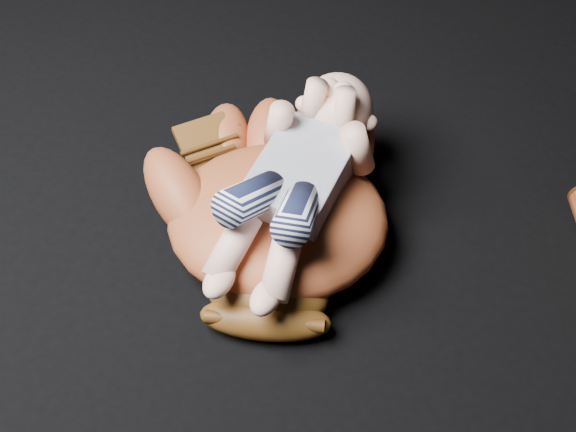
{
  "coord_description": "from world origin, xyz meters",
  "views": [
    {
      "loc": [
        0.01,
        -0.63,
        0.91
      ],
      "look_at": [
        -0.12,
        0.09,
        0.07
      ],
      "focal_mm": 50.0,
      "sensor_mm": 36.0,
      "label": 1
    }
  ],
  "objects": [
    {
      "name": "newborn_baby",
      "position": [
        -0.12,
        0.1,
        0.13
      ],
      "size": [
        0.27,
        0.43,
        0.16
      ],
      "primitive_type": null,
      "rotation": [
        0.0,
        0.0,
        -0.23
      ],
      "color": "#DCA48E",
      "rests_on": "baseball_glove"
    },
    {
      "name": "baseball_glove",
      "position": [
        -0.14,
        0.1,
        0.07
      ],
      "size": [
        0.42,
        0.47,
        0.14
      ],
      "primitive_type": null,
      "rotation": [
        0.0,
        0.0,
        0.08
      ],
      "color": "maroon",
      "rests_on": "ground"
    }
  ]
}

